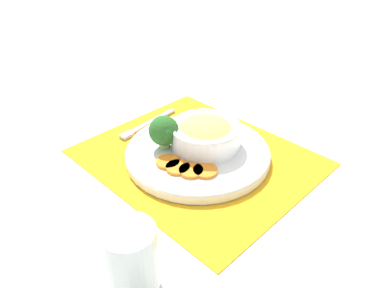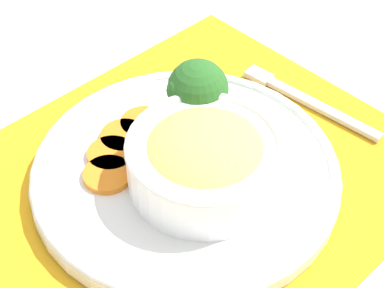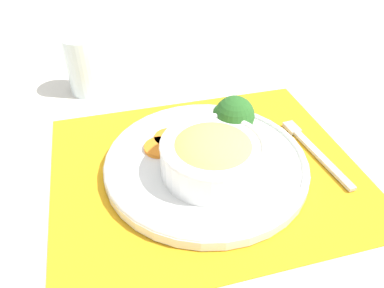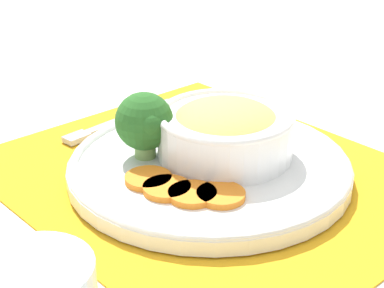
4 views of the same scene
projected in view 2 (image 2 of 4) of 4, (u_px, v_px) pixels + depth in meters
ground_plane at (186, 181)px, 0.67m from camera, size 4.00×4.00×0.00m
placemat at (186, 180)px, 0.66m from camera, size 0.50×0.43×0.00m
plate at (186, 171)px, 0.66m from camera, size 0.32×0.32×0.02m
bowl at (207, 157)px, 0.62m from camera, size 0.15×0.15×0.06m
broccoli_floret at (197, 90)px, 0.67m from camera, size 0.07×0.07×0.08m
carrot_slice_near at (143, 123)px, 0.70m from camera, size 0.05×0.05×0.01m
carrot_slice_middle at (124, 136)px, 0.68m from camera, size 0.05×0.05×0.01m
carrot_slice_far at (111, 154)px, 0.66m from camera, size 0.05×0.05×0.01m
carrot_slice_extra at (108, 175)px, 0.64m from camera, size 0.05×0.05×0.01m
fork at (297, 95)px, 0.75m from camera, size 0.02×0.18×0.01m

